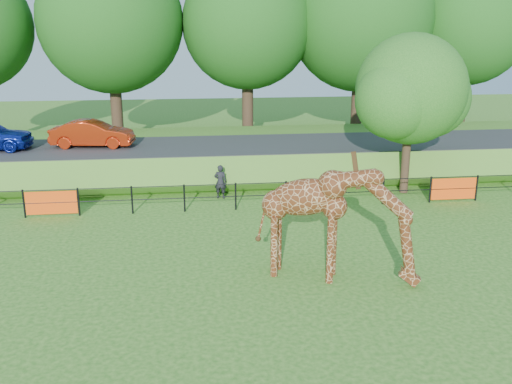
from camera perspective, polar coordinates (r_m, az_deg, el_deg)
The scene contains 9 objects.
ground at distance 15.17m, azimuth 0.67°, elevation -11.04°, with size 90.00×90.00×0.00m, color #266318.
giraffe at distance 16.06m, azimuth 8.18°, elevation -3.17°, with size 4.65×0.85×3.32m, color #532711, non-canonical shape.
perimeter_fence at distance 22.38m, azimuth -2.05°, elevation -0.43°, with size 28.07×0.10×1.10m, color black, non-canonical shape.
embankment at distance 29.60m, azimuth -3.33°, elevation 3.86°, with size 40.00×9.00×1.30m, color #266318.
road at distance 27.99m, azimuth -3.15°, elevation 4.64°, with size 40.00×5.00×0.12m, color #2D2E30.
car_red at distance 28.40m, azimuth -16.05°, elevation 5.63°, with size 1.35×3.86×1.27m, color #A4260B.
visitor at distance 23.87m, azimuth -3.58°, elevation 1.03°, with size 0.53×0.34×1.44m, color black.
tree_east at distance 24.99m, azimuth 15.39°, elevation 9.49°, with size 5.40×4.71×6.76m.
bg_tree_line at distance 35.57m, azimuth -1.06°, elevation 16.56°, with size 37.30×8.80×11.82m.
Camera 1 is at (-1.82, -13.37, 6.92)m, focal length 40.00 mm.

